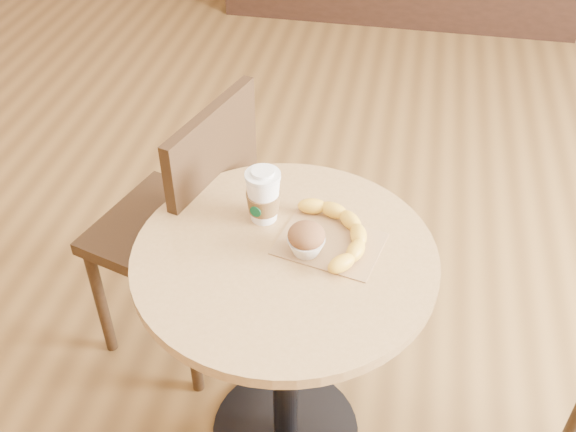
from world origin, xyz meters
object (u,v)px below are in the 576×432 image
(cafe_table, at_px, (285,313))
(banana, at_px, (332,234))
(chair_left, at_px, (186,224))
(coffee_cup, at_px, (263,197))
(muffin, at_px, (306,239))

(cafe_table, relative_size, banana, 2.84)
(chair_left, xyz_separation_m, coffee_cup, (0.29, -0.19, 0.30))
(cafe_table, height_order, banana, banana)
(chair_left, distance_m, banana, 0.58)
(chair_left, bearing_deg, cafe_table, 66.24)
(chair_left, relative_size, muffin, 10.63)
(cafe_table, relative_size, muffin, 8.43)
(coffee_cup, relative_size, muffin, 1.63)
(cafe_table, distance_m, muffin, 0.26)
(banana, bearing_deg, muffin, -158.22)
(coffee_cup, bearing_deg, banana, -2.55)
(coffee_cup, height_order, banana, coffee_cup)
(cafe_table, height_order, chair_left, chair_left)
(chair_left, distance_m, muffin, 0.58)
(cafe_table, bearing_deg, chair_left, 139.65)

